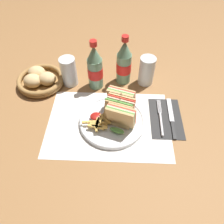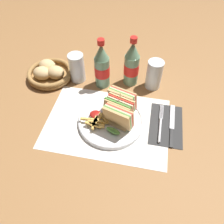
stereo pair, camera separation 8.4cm
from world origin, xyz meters
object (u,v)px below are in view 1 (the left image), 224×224
at_px(plate_main, 112,121).
at_px(club_sandwich, 120,109).
at_px(coke_bottle_far, 124,63).
at_px(bread_basket, 40,80).
at_px(knife, 171,118).
at_px(coke_bottle_near, 95,68).
at_px(fork, 160,120).
at_px(glass_near, 146,72).
at_px(glass_far, 68,72).

distance_m(plate_main, club_sandwich, 0.07).
relative_size(coke_bottle_far, bread_basket, 1.10).
bearing_deg(knife, plate_main, -172.60).
height_order(coke_bottle_near, bread_basket, coke_bottle_near).
relative_size(plate_main, knife, 1.24).
bearing_deg(bread_basket, fork, -20.74).
height_order(club_sandwich, coke_bottle_far, coke_bottle_far).
bearing_deg(knife, club_sandwich, -175.43).
bearing_deg(fork, coke_bottle_near, 144.46).
bearing_deg(bread_basket, knife, -17.86).
height_order(fork, glass_near, glass_near).
distance_m(club_sandwich, glass_far, 0.31).
distance_m(plate_main, fork, 0.19).
xyz_separation_m(fork, glass_near, (-0.05, 0.23, 0.05)).
relative_size(fork, coke_bottle_near, 0.81).
height_order(coke_bottle_far, glass_far, coke_bottle_far).
distance_m(glass_far, bread_basket, 0.14).
height_order(plate_main, glass_near, glass_near).
relative_size(coke_bottle_near, glass_far, 1.73).
distance_m(coke_bottle_near, bread_basket, 0.26).
bearing_deg(glass_near, knife, -66.79).
height_order(club_sandwich, glass_near, club_sandwich).
bearing_deg(glass_far, club_sandwich, -42.37).
distance_m(coke_bottle_far, glass_far, 0.24).
relative_size(coke_bottle_near, coke_bottle_far, 1.00).
height_order(plate_main, fork, plate_main).
distance_m(coke_bottle_far, glass_near, 0.11).
xyz_separation_m(plate_main, coke_bottle_near, (-0.08, 0.21, 0.09)).
height_order(knife, coke_bottle_far, coke_bottle_far).
bearing_deg(glass_far, plate_main, -48.29).
height_order(club_sandwich, glass_far, club_sandwich).
relative_size(knife, bread_basket, 1.00).
relative_size(club_sandwich, glass_far, 1.45).
distance_m(plate_main, glass_near, 0.28).
distance_m(plate_main, bread_basket, 0.39).
relative_size(club_sandwich, bread_basket, 0.92).
relative_size(plate_main, glass_far, 1.94).
bearing_deg(coke_bottle_near, plate_main, -69.03).
bearing_deg(bread_basket, coke_bottle_near, 0.36).
bearing_deg(coke_bottle_near, knife, -30.28).
bearing_deg(knife, glass_far, 156.42).
bearing_deg(fork, glass_far, 152.26).
xyz_separation_m(club_sandwich, coke_bottle_far, (0.01, 0.24, 0.03)).
xyz_separation_m(knife, coke_bottle_far, (-0.19, 0.22, 0.09)).
xyz_separation_m(fork, coke_bottle_near, (-0.27, 0.20, 0.09)).
bearing_deg(coke_bottle_far, fork, -57.91).
distance_m(fork, coke_bottle_far, 0.29).
bearing_deg(knife, coke_bottle_far, 131.76).
xyz_separation_m(coke_bottle_near, bread_basket, (-0.25, -0.00, -0.07)).
height_order(club_sandwich, knife, club_sandwich).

